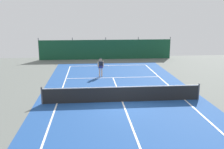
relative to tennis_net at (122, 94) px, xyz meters
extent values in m
plane|color=slate|center=(0.00, 0.00, -0.51)|extent=(36.00, 36.00, 0.00)
cube|color=#1E478C|center=(0.00, 0.00, -0.51)|extent=(11.02, 26.60, 0.01)
cube|color=white|center=(0.00, 11.90, -0.50)|extent=(8.22, 0.10, 0.01)
cube|color=white|center=(-4.11, 0.00, -0.50)|extent=(0.10, 23.80, 0.01)
cube|color=white|center=(4.11, 0.00, -0.50)|extent=(0.10, 23.80, 0.01)
cube|color=white|center=(0.00, 6.40, -0.50)|extent=(8.22, 0.10, 0.01)
cube|color=white|center=(0.00, 0.00, -0.50)|extent=(0.10, 12.80, 0.01)
cube|color=white|center=(0.00, 11.75, -0.50)|extent=(0.10, 0.30, 0.01)
cube|color=black|center=(0.00, 0.00, -0.04)|extent=(9.92, 0.03, 0.95)
cube|color=white|center=(0.00, 0.00, 0.46)|extent=(9.92, 0.04, 0.05)
cylinder|color=#47474C|center=(-5.01, 0.00, 0.04)|extent=(0.10, 0.10, 1.10)
cylinder|color=#47474C|center=(5.01, 0.00, 0.04)|extent=(0.10, 0.10, 1.10)
cube|color=#14472D|center=(0.00, 16.09, 0.69)|extent=(16.22, 0.06, 2.40)
cylinder|color=#595B60|center=(-8.11, 16.15, 0.84)|extent=(0.08, 0.08, 2.70)
cylinder|color=#595B60|center=(-4.05, 16.15, 0.84)|extent=(0.08, 0.08, 2.70)
cylinder|color=#595B60|center=(0.00, 16.15, 0.84)|extent=(0.08, 0.08, 2.70)
cylinder|color=#595B60|center=(4.05, 16.15, 0.84)|extent=(0.08, 0.08, 2.70)
cylinder|color=#595B60|center=(8.11, 16.15, 0.84)|extent=(0.08, 0.08, 2.70)
cube|color=#234C1E|center=(0.00, 16.69, 0.04)|extent=(14.60, 0.70, 1.10)
cylinder|color=#D8AD8C|center=(-0.96, 6.96, -0.10)|extent=(0.12, 0.12, 0.82)
cylinder|color=#D8AD8C|center=(-1.16, 6.94, -0.10)|extent=(0.12, 0.12, 0.82)
cylinder|color=navy|center=(-1.06, 6.95, 0.39)|extent=(0.40, 0.40, 0.22)
cube|color=#1E232D|center=(-1.06, 6.95, 0.59)|extent=(0.38, 0.23, 0.56)
sphere|color=#D8AD8C|center=(-1.06, 6.95, 1.02)|extent=(0.22, 0.22, 0.22)
cylinder|color=black|center=(-1.06, 6.95, 1.11)|extent=(0.23, 0.23, 0.04)
cylinder|color=#D8AD8C|center=(-0.83, 6.97, 0.62)|extent=(0.09, 0.09, 0.58)
cylinder|color=#D8AD8C|center=(-1.28, 6.81, 0.62)|extent=(0.13, 0.53, 0.41)
cylinder|color=black|center=(-1.30, 6.51, 0.51)|extent=(0.05, 0.28, 0.13)
torus|color=teal|center=(-1.30, 6.51, 0.73)|extent=(0.31, 0.15, 0.29)
sphere|color=#CCDB33|center=(1.25, 3.17, -0.48)|extent=(0.07, 0.07, 0.07)
sphere|color=#CCDB33|center=(-3.99, 5.19, -0.48)|extent=(0.07, 0.07, 0.07)
cube|color=black|center=(0.57, 18.78, 0.21)|extent=(2.34, 4.40, 0.80)
cube|color=#2D333D|center=(0.57, 18.78, 0.89)|extent=(1.77, 2.07, 0.56)
cylinder|color=black|center=(-0.15, 20.19, -0.19)|extent=(0.30, 0.66, 0.64)
cylinder|color=black|center=(1.64, 19.95, -0.19)|extent=(0.30, 0.66, 0.64)
cylinder|color=black|center=(-0.49, 17.61, -0.19)|extent=(0.30, 0.66, 0.64)
cylinder|color=black|center=(1.30, 17.37, -0.19)|extent=(0.30, 0.66, 0.64)
camera|label=1|loc=(-2.03, -15.52, 4.93)|focal=41.37mm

